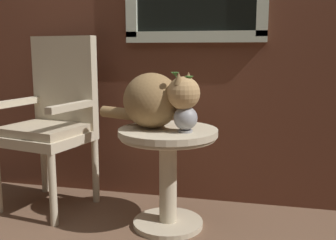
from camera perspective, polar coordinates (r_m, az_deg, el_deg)
The scene contains 5 objects.
ground_plane at distance 2.23m, azimuth -7.53°, elevation -16.45°, with size 6.00×6.00×0.00m, color brown.
wicker_side_table at distance 2.22m, azimuth 0.00°, elevation -5.50°, with size 0.55×0.55×0.56m.
wicker_chair at distance 2.62m, azimuth -16.06°, elevation 0.62°, with size 0.57×0.54×1.07m.
cat at distance 2.18m, azimuth -1.84°, elevation 2.90°, with size 0.63×0.40×0.31m.
pewter_vase_with_ivy at distance 2.08m, azimuth 2.51°, elevation 0.78°, with size 0.14×0.13×0.31m.
Camera 1 is at (0.73, -1.86, 0.99)m, focal length 42.66 mm.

